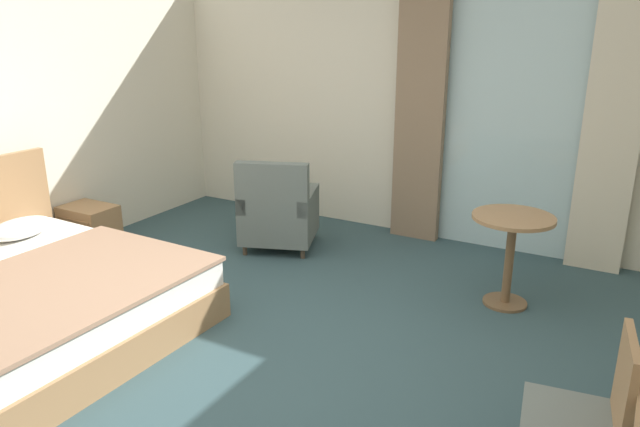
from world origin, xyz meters
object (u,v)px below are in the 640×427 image
(desk_chair, at_px, (591,411))
(round_cafe_table, at_px, (511,240))
(armchair_by_window, at_px, (278,213))
(nightstand, at_px, (90,229))
(bed, at_px, (26,297))

(desk_chair, xyz_separation_m, round_cafe_table, (-0.77, 1.92, 0.06))
(armchair_by_window, bearing_deg, nightstand, -147.89)
(nightstand, bearing_deg, bed, -56.42)
(nightstand, distance_m, armchair_by_window, 1.85)
(bed, relative_size, desk_chair, 2.50)
(bed, height_order, armchair_by_window, bed)
(nightstand, height_order, armchair_by_window, armchair_by_window)
(bed, relative_size, round_cafe_table, 2.94)
(nightstand, relative_size, round_cafe_table, 0.68)
(nightstand, relative_size, armchair_by_window, 0.55)
(nightstand, bearing_deg, armchair_by_window, 32.11)
(armchair_by_window, relative_size, round_cafe_table, 1.24)
(armchair_by_window, height_order, round_cafe_table, armchair_by_window)
(nightstand, bearing_deg, desk_chair, -13.45)
(armchair_by_window, distance_m, round_cafe_table, 2.29)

